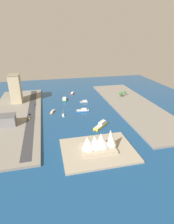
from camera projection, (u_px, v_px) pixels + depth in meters
ground_plane at (78, 110)px, 280.92m from camera, size 440.00×440.00×0.00m
quay_west at (133, 105)px, 299.28m from camera, size 70.00×240.00×2.66m
quay_east at (16, 115)px, 261.50m from camera, size 70.00×240.00×2.66m
peninsula_point at (98, 150)px, 183.21m from camera, size 72.17×55.77×2.00m
road_strip at (31, 113)px, 265.46m from camera, size 10.55×228.00×0.15m
ferry_green_doubledeck at (64, 99)px, 323.42m from camera, size 9.25×21.60×5.93m
water_taxi_orange at (53, 111)px, 274.20m from camera, size 9.61×15.59×3.10m
sailboat_small_white at (63, 115)px, 261.87m from camera, size 2.68×9.72×10.13m
catamaran_blue at (83, 110)px, 277.08m from camera, size 20.71×9.50×4.48m
yacht_sleek_gray at (84, 102)px, 312.50m from camera, size 15.22×5.44×4.20m
tugboat_red at (72, 93)px, 357.05m from camera, size 9.82×10.70×3.84m
ferry_yellow_fast at (101, 125)px, 230.90m from camera, size 23.18×22.12×6.12m
office_block_beige at (16, 88)px, 300.15m from camera, size 17.23×25.61×46.12m
suv_black at (29, 114)px, 258.60m from camera, size 1.97×4.97×1.65m
hatchback_blue at (34, 105)px, 294.05m from camera, size 1.89×4.87×1.42m
taxi_yellow_cab at (29, 118)px, 247.23m from camera, size 2.11×4.39×1.63m
traffic_light_waterfront at (35, 117)px, 241.41m from camera, size 0.36×0.36×6.50m
opera_landmark at (98, 142)px, 179.47m from camera, size 37.30×24.20×21.58m
park_tree_cluster at (122, 93)px, 332.60m from camera, size 16.22×12.44×9.37m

